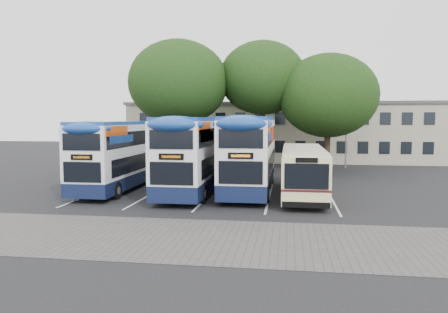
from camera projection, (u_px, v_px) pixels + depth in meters
name	position (u px, v px, depth m)	size (l,w,h in m)	color
ground	(271.00, 213.00, 20.93)	(120.00, 120.00, 0.00)	black
paving_strip	(212.00, 239.00, 16.29)	(40.00, 6.00, 0.01)	#595654
bay_lines	(212.00, 193.00, 26.40)	(14.12, 11.00, 0.01)	silver
depot_building	(281.00, 131.00, 47.26)	(32.40, 8.40, 6.20)	#ACA68A
lamp_post	(347.00, 112.00, 39.30)	(0.25, 1.05, 9.06)	gray
tree_left	(178.00, 83.00, 37.51)	(8.61, 8.61, 11.26)	black
tree_mid	(263.00, 78.00, 38.11)	(7.56, 7.56, 11.27)	black
tree_right	(328.00, 96.00, 36.45)	(8.26, 8.26, 9.93)	black
bus_dd_left	(120.00, 152.00, 27.76)	(2.51, 10.37, 4.32)	#101A3D
bus_dd_mid	(195.00, 151.00, 26.71)	(2.66, 10.97, 4.57)	#101A3D
bus_dd_right	(250.00, 150.00, 26.97)	(2.68, 11.07, 4.61)	#101A3D
bus_single	(303.00, 169.00, 25.26)	(2.41, 9.46, 2.82)	#FBF5A7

